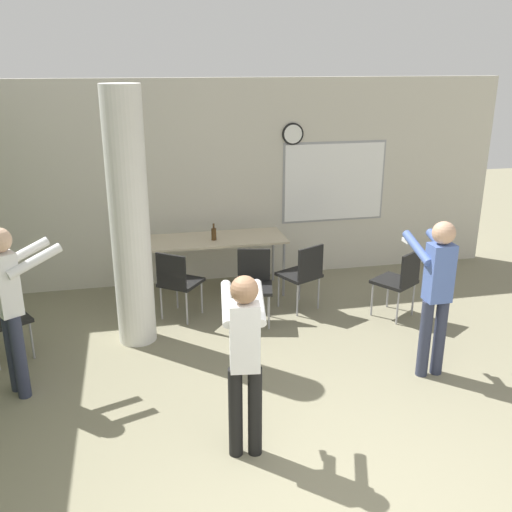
% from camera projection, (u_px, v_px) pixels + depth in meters
% --- Properties ---
extents(wall_back, '(8.00, 0.15, 2.80)m').
position_uv_depth(wall_back, '(230.00, 182.00, 7.95)').
color(wall_back, beige).
rests_on(wall_back, ground_plane).
extents(support_pillar, '(0.42, 0.42, 2.80)m').
position_uv_depth(support_pillar, '(130.00, 221.00, 6.05)').
color(support_pillar, silver).
rests_on(support_pillar, ground_plane).
extents(folding_table, '(1.88, 0.71, 0.78)m').
position_uv_depth(folding_table, '(214.00, 242.00, 7.56)').
color(folding_table, beige).
rests_on(folding_table, ground_plane).
extents(bottle_on_table, '(0.07, 0.07, 0.22)m').
position_uv_depth(bottle_on_table, '(214.00, 234.00, 7.45)').
color(bottle_on_table, '#4C3319').
rests_on(bottle_on_table, folding_table).
extents(chair_table_front, '(0.53, 0.53, 0.87)m').
position_uv_depth(chair_table_front, '(254.00, 281.00, 6.82)').
color(chair_table_front, black).
rests_on(chair_table_front, ground_plane).
extents(chair_table_right, '(0.59, 0.59, 0.87)m').
position_uv_depth(chair_table_right, '(303.00, 272.00, 7.11)').
color(chair_table_right, black).
rests_on(chair_table_right, ground_plane).
extents(chair_mid_room, '(0.61, 0.61, 0.87)m').
position_uv_depth(chair_mid_room, '(400.00, 278.00, 6.90)').
color(chair_mid_room, black).
rests_on(chair_mid_room, ground_plane).
extents(chair_table_left, '(0.62, 0.62, 0.87)m').
position_uv_depth(chair_table_left, '(178.00, 280.00, 6.86)').
color(chair_table_left, black).
rests_on(chair_table_left, ground_plane).
extents(person_playing_side, '(0.35, 0.63, 1.60)m').
position_uv_depth(person_playing_side, '(436.00, 287.00, 5.50)').
color(person_playing_side, '#2D3347').
rests_on(person_playing_side, ground_plane).
extents(person_watching_back, '(0.66, 0.57, 1.64)m').
position_uv_depth(person_watching_back, '(11.00, 299.00, 5.16)').
color(person_watching_back, '#2D3347').
rests_on(person_watching_back, ground_plane).
extents(person_playing_front, '(0.39, 0.62, 1.54)m').
position_uv_depth(person_playing_front, '(245.00, 352.00, 4.35)').
color(person_playing_front, black).
rests_on(person_playing_front, ground_plane).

